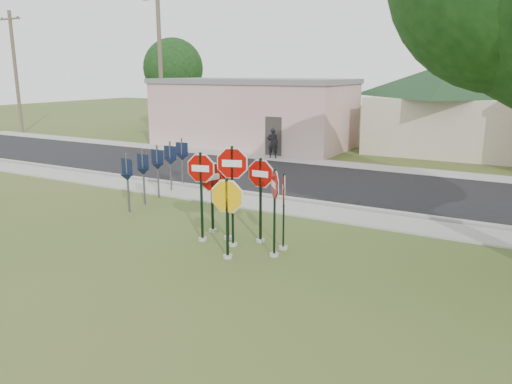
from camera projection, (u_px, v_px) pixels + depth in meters
The scene contains 20 objects.
ground at pixel (210, 263), 12.38m from camera, with size 120.00×120.00×0.00m, color #3C5821.
sidewalk_near at pixel (301, 210), 17.04m from camera, with size 60.00×1.60×0.06m, color gray.
road at pixel (345, 185), 20.85m from camera, with size 60.00×7.00×0.04m, color black.
sidewalk_far at pixel (375, 168), 24.49m from camera, with size 60.00×1.60×0.06m, color gray.
curb at pixel (313, 202), 17.87m from camera, with size 60.00×0.20×0.14m, color gray.
stop_sign_center at pixel (232, 180), 13.16m from camera, with size 1.09×0.40×2.86m.
stop_sign_yellow at pixel (227, 208), 12.39m from camera, with size 1.16×0.24×2.20m.
stop_sign_left at pixel (201, 184), 13.63m from camera, with size 1.08×0.25×2.62m.
stop_sign_right at pixel (275, 202), 12.49m from camera, with size 0.65×0.77×2.39m.
stop_sign_back_right at pixel (261, 189), 13.54m from camera, with size 1.07×0.24×2.47m.
stop_sign_back_left at pixel (227, 184), 13.78m from camera, with size 1.01×0.24×2.57m.
stop_sign_far_right at pixel (284, 202), 13.02m from camera, with size 0.51×0.96×2.18m.
stop_sign_far_left at pixel (212, 187), 14.48m from camera, with size 0.32×1.11×2.23m.
route_sign_row at pixel (158, 166), 18.48m from camera, with size 1.43×4.63×2.00m.
building_stucco at pixel (253, 112), 31.41m from camera, with size 12.20×6.20×4.20m.
building_house at pixel (450, 89), 29.21m from camera, with size 11.60×11.60×6.20m.
utility_pole_near at pixel (160, 66), 30.76m from camera, with size 2.20×0.26×9.50m.
utility_pole_far at pixel (16, 70), 37.49m from camera, with size 2.20×0.26×9.00m.
bg_tree_left at pixel (173, 68), 41.10m from camera, with size 4.90×4.90×7.35m.
pedestrian at pixel (273, 143), 26.92m from camera, with size 0.59×0.39×1.62m, color black.
Camera 1 is at (6.70, -9.57, 4.62)m, focal length 35.00 mm.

